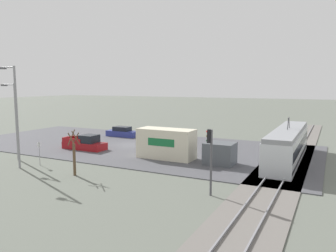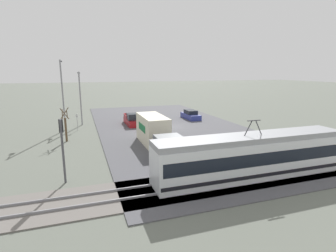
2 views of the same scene
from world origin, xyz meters
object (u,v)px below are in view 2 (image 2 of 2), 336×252
no_parking_sign (77,121)px  street_lamp_mid_block (80,94)px  street_tree (66,126)px  traffic_light_pole (62,142)px  pickup_truck (133,120)px  light_rail_tram (251,156)px  sedan_car_0 (191,115)px  box_truck (156,133)px  street_lamp_near_crossing (62,91)px

no_parking_sign → street_lamp_mid_block: bearing=-98.8°
street_tree → traffic_light_pole: bearing=91.7°
pickup_truck → no_parking_sign: size_ratio=2.39×
pickup_truck → traffic_light_pole: 20.98m
light_rail_tram → sedan_car_0: bearing=-102.8°
box_truck → pickup_truck: box_truck is taller
pickup_truck → street_tree: street_tree is taller
traffic_light_pole → street_lamp_near_crossing: size_ratio=0.50×
street_lamp_near_crossing → light_rail_tram: bearing=122.6°
pickup_truck → street_tree: size_ratio=1.37×
sedan_car_0 → street_tree: street_tree is taller
box_truck → street_lamp_near_crossing: street_lamp_near_crossing is taller
pickup_truck → street_tree: 11.43m
light_rail_tram → box_truck: size_ratio=1.50×
pickup_truck → traffic_light_pole: (8.79, 18.90, 2.33)m
traffic_light_pole → street_tree: 12.21m
sedan_car_0 → street_lamp_mid_block: bearing=176.4°
street_tree → box_truck: bearing=148.8°
box_truck → street_lamp_near_crossing: bearing=-51.7°
street_lamp_mid_block → no_parking_sign: street_lamp_mid_block is taller
light_rail_tram → sedan_car_0: (-5.48, -24.16, -0.97)m
box_truck → no_parking_sign: size_ratio=4.54×
traffic_light_pole → no_parking_sign: bearing=-92.8°
street_lamp_near_crossing → no_parking_sign: bearing=147.5°
traffic_light_pole → light_rail_tram: bearing=165.3°
sedan_car_0 → traffic_light_pole: 28.13m
pickup_truck → light_rail_tram: bearing=101.9°
pickup_truck → box_truck: bearing=90.3°
street_lamp_mid_block → street_lamp_near_crossing: bearing=53.3°
box_truck → street_lamp_near_crossing: size_ratio=1.09×
no_parking_sign → light_rail_tram: bearing=120.8°
light_rail_tram → street_tree: light_rail_tram is taller
pickup_truck → street_tree: (9.15, 6.77, 1.04)m
sedan_car_0 → street_lamp_mid_block: 17.95m
street_tree → street_lamp_mid_block: (-1.84, -9.60, 2.79)m
pickup_truck → street_lamp_near_crossing: bearing=1.0°
street_lamp_near_crossing → traffic_light_pole: bearing=92.3°
light_rail_tram → box_truck: 11.11m
traffic_light_pole → street_lamp_mid_block: street_lamp_mid_block is taller
street_lamp_near_crossing → box_truck: bearing=128.3°
light_rail_tram → no_parking_sign: (12.64, -21.24, -0.28)m
box_truck → sedan_car_0: size_ratio=2.15×
pickup_truck → street_lamp_near_crossing: size_ratio=0.57×
street_tree → light_rail_tram: bearing=131.5°
light_rail_tram → no_parking_sign: size_ratio=6.81×
pickup_truck → street_lamp_mid_block: 8.72m
light_rail_tram → box_truck: bearing=-65.3°
pickup_truck → no_parking_sign: no_parking_sign is taller
traffic_light_pole → street_lamp_near_crossing: 18.89m
pickup_truck → street_lamp_mid_block: bearing=-21.2°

